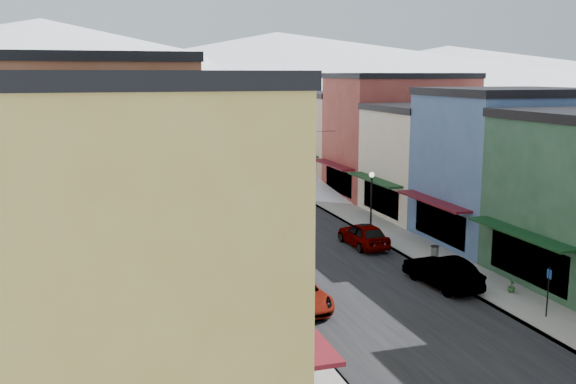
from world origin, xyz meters
TOP-DOWN VIEW (x-y plane):
  - road at (0.00, 60.00)m, footprint 10.00×160.00m
  - sidewalk_left at (-6.60, 60.00)m, footprint 3.20×160.00m
  - sidewalk_right at (6.60, 60.00)m, footprint 3.20×160.00m
  - curb_left at (-5.05, 60.00)m, footprint 0.10×160.00m
  - curb_right at (5.05, 60.00)m, footprint 0.10×160.00m
  - bldg_l_yellow at (-13.19, 4.00)m, footprint 11.30×8.70m
  - bldg_l_cream at (-13.19, 12.50)m, footprint 11.30×8.20m
  - bldg_l_brick_near at (-13.69, 20.50)m, footprint 12.30×8.20m
  - bldg_l_grayblue at (-13.19, 29.00)m, footprint 11.30×9.20m
  - bldg_l_brick_far at (-14.19, 38.00)m, footprint 13.30×9.20m
  - bldg_l_tan at (-13.19, 48.00)m, footprint 11.30×11.20m
  - bldg_r_blue at (13.19, 21.00)m, footprint 11.30×9.20m
  - bldg_r_cream at (13.69, 30.00)m, footprint 12.30×9.20m
  - bldg_r_brick_far at (14.19, 39.00)m, footprint 13.30×9.20m
  - bldg_r_tan at (13.19, 49.00)m, footprint 11.30×11.20m
  - distant_blocks at (0.00, 83.00)m, footprint 34.00×55.00m
  - mountain_ridge at (-19.47, 277.18)m, footprint 670.00×340.00m
  - overhead_cables at (0.00, 47.50)m, footprint 16.40×15.04m
  - car_white_suv at (-4.30, 13.32)m, footprint 2.64×5.46m
  - car_silver_sedan at (-4.30, 17.54)m, footprint 2.29×4.48m
  - car_dark_hatch at (-3.56, 26.17)m, footprint 1.67×4.57m
  - car_silver_wagon at (-3.50, 51.60)m, footprint 2.30×5.16m
  - car_green_sedan at (4.24, 13.89)m, footprint 2.32×5.29m
  - car_gray_suv at (3.50, 22.69)m, footprint 2.16×4.97m
  - car_black_sedan at (4.30, 48.59)m, footprint 2.17×5.27m
  - car_lane_silver at (-1.93, 59.60)m, footprint 1.95×4.18m
  - car_lane_white at (2.20, 70.73)m, footprint 2.73×5.20m
  - parking_sign at (6.45, 8.18)m, footprint 0.07×0.33m
  - trash_can at (6.26, 18.15)m, footprint 0.51×0.51m
  - streetlamp_near at (5.20, 25.25)m, footprint 0.37×0.37m
  - streetlamp_far at (5.90, 48.84)m, footprint 0.38×0.38m
  - planter_far at (7.00, 11.57)m, footprint 0.54×0.54m
  - snow_pile_near at (-4.88, 12.73)m, footprint 2.13×2.51m
  - snow_pile_mid at (-4.88, 23.16)m, footprint 2.52×2.75m
  - snow_pile_far at (-4.28, 36.70)m, footprint 2.30×2.62m

SIDE VIEW (x-z plane):
  - road at x=0.00m, z-range 0.00..0.01m
  - sidewalk_left at x=-6.60m, z-range 0.00..0.15m
  - sidewalk_right at x=6.60m, z-range 0.00..0.15m
  - curb_left at x=-5.05m, z-range 0.00..0.15m
  - curb_right at x=5.05m, z-range 0.00..0.15m
  - snow_pile_near at x=-4.88m, z-range -0.02..0.88m
  - snow_pile_far at x=-4.28m, z-range -0.02..0.95m
  - planter_far at x=7.00m, z-range 0.15..0.83m
  - snow_pile_mid at x=-4.88m, z-range -0.02..1.04m
  - trash_can at x=6.26m, z-range 0.16..1.02m
  - car_lane_silver at x=-1.93m, z-range 0.00..1.39m
  - car_lane_white at x=2.20m, z-range 0.00..1.40m
  - car_silver_sedan at x=-4.30m, z-range 0.00..1.46m
  - car_silver_wagon at x=-3.50m, z-range 0.00..1.47m
  - car_dark_hatch at x=-3.56m, z-range 0.00..1.50m
  - car_white_suv at x=-4.30m, z-range 0.00..1.50m
  - car_black_sedan at x=4.30m, z-range 0.00..1.52m
  - car_gray_suv at x=3.50m, z-range 0.00..1.67m
  - car_green_sedan at x=4.24m, z-range 0.00..1.69m
  - parking_sign at x=6.45m, z-range 0.35..2.76m
  - streetlamp_near at x=5.20m, z-range 0.73..5.19m
  - streetlamp_far at x=5.90m, z-range 0.75..5.38m
  - distant_blocks at x=0.00m, z-range 0.00..8.00m
  - bldg_r_cream at x=13.69m, z-range 0.01..9.01m
  - bldg_l_grayblue at x=-13.19m, z-range 0.01..9.01m
  - bldg_r_tan at x=13.19m, z-range 0.01..9.51m
  - bldg_l_cream at x=-13.19m, z-range 0.01..9.51m
  - bldg_l_tan at x=-13.19m, z-range 0.01..10.01m
  - bldg_r_blue at x=13.19m, z-range 0.01..10.51m
  - bldg_l_brick_far at x=-14.19m, z-range 0.01..11.01m
  - bldg_r_brick_far at x=14.19m, z-range 0.01..11.51m
  - bldg_l_yellow at x=-13.19m, z-range 0.01..11.51m
  - overhead_cables at x=0.00m, z-range 6.18..6.22m
  - bldg_l_brick_near at x=-13.69m, z-range 0.01..12.51m
  - mountain_ridge at x=-19.47m, z-range -2.64..31.36m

